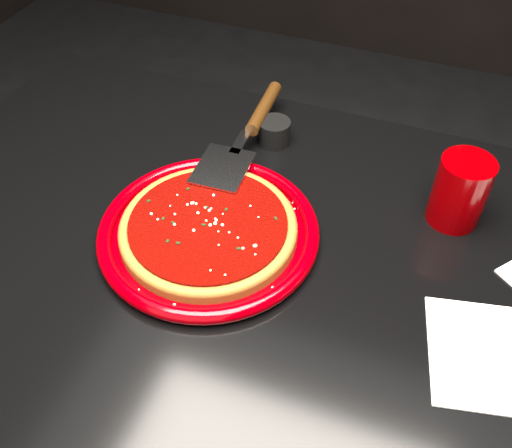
{
  "coord_description": "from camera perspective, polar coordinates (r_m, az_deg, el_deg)",
  "views": [
    {
      "loc": [
        0.16,
        -0.46,
        1.35
      ],
      "look_at": [
        -0.04,
        0.06,
        0.77
      ],
      "focal_mm": 40.0,
      "sensor_mm": 36.0,
      "label": 1
    }
  ],
  "objects": [
    {
      "name": "napkin_a",
      "position": [
        0.75,
        22.62,
        -12.09
      ],
      "size": [
        0.18,
        0.18,
        0.0
      ],
      "primitive_type": "cube",
      "rotation": [
        0.0,
        0.0,
        0.21
      ],
      "color": "white",
      "rests_on": "table"
    },
    {
      "name": "parmesan_dusting",
      "position": [
        0.79,
        -4.84,
        0.28
      ],
      "size": [
        0.21,
        0.21,
        0.01
      ],
      "primitive_type": null,
      "color": "beige",
      "rests_on": "plate"
    },
    {
      "name": "table",
      "position": [
        1.08,
        1.01,
        -17.59
      ],
      "size": [
        1.2,
        0.8,
        0.75
      ],
      "primitive_type": "cube",
      "color": "black",
      "rests_on": "floor"
    },
    {
      "name": "ramekin",
      "position": [
        0.96,
        1.86,
        9.19
      ],
      "size": [
        0.07,
        0.07,
        0.04
      ],
      "primitive_type": "cylinder",
      "rotation": [
        0.0,
        0.0,
        -0.37
      ],
      "color": "black",
      "rests_on": "table"
    },
    {
      "name": "basil_flecks",
      "position": [
        0.79,
        -4.84,
        0.23
      ],
      "size": [
        0.2,
        0.2,
        0.0
      ],
      "primitive_type": null,
      "color": "black",
      "rests_on": "plate"
    },
    {
      "name": "pizza_server",
      "position": [
        0.93,
        -0.97,
        9.04
      ],
      "size": [
        0.11,
        0.33,
        0.02
      ],
      "primitive_type": null,
      "rotation": [
        0.0,
        0.0,
        0.05
      ],
      "color": "silver",
      "rests_on": "plate"
    },
    {
      "name": "cup",
      "position": [
        0.85,
        19.72,
        3.11
      ],
      "size": [
        0.1,
        0.1,
        0.11
      ],
      "primitive_type": "cylinder",
      "rotation": [
        0.0,
        0.0,
        0.34
      ],
      "color": "#810001",
      "rests_on": "table"
    },
    {
      "name": "plate",
      "position": [
        0.81,
        -4.75,
        -0.75
      ],
      "size": [
        0.37,
        0.37,
        0.02
      ],
      "primitive_type": "cylinder",
      "rotation": [
        0.0,
        0.0,
        -0.22
      ],
      "color": "#6D0004",
      "rests_on": "table"
    },
    {
      "name": "pizza_sauce",
      "position": [
        0.8,
        -4.81,
        -0.04
      ],
      "size": [
        0.27,
        0.27,
        0.01
      ],
      "primitive_type": "cylinder",
      "rotation": [
        0.0,
        0.0,
        -0.22
      ],
      "color": "#6E0502",
      "rests_on": "plate"
    },
    {
      "name": "pizza_crust",
      "position": [
        0.8,
        -4.77,
        -0.57
      ],
      "size": [
        0.3,
        0.3,
        0.01
      ],
      "primitive_type": "cylinder",
      "rotation": [
        0.0,
        0.0,
        -0.22
      ],
      "color": "brown",
      "rests_on": "plate"
    },
    {
      "name": "pizza_crust_rim",
      "position": [
        0.8,
        -4.79,
        -0.26
      ],
      "size": [
        0.3,
        0.3,
        0.02
      ],
      "primitive_type": "torus",
      "rotation": [
        0.0,
        0.0,
        -0.22
      ],
      "color": "brown",
      "rests_on": "plate"
    }
  ]
}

